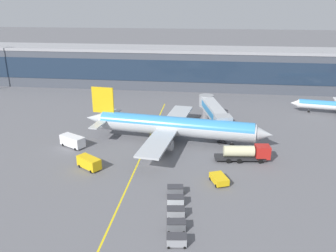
{
  "coord_description": "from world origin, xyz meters",
  "views": [
    {
      "loc": [
        10.38,
        -61.03,
        30.22
      ],
      "look_at": [
        1.37,
        9.65,
        4.5
      ],
      "focal_mm": 37.21,
      "sensor_mm": 36.0,
      "label": 1
    }
  ],
  "objects_px": {
    "lavatory_truck": "(73,141)",
    "baggage_cart_0": "(177,240)",
    "baggage_cart_4": "(175,190)",
    "baggage_cart_2": "(176,212)",
    "baggage_cart_3": "(176,200)",
    "baggage_cart_1": "(176,225)",
    "main_airliner": "(174,126)",
    "pushback_tug": "(219,179)",
    "crew_van": "(89,162)",
    "fuel_tanker": "(246,153)"
  },
  "relations": [
    {
      "from": "fuel_tanker",
      "to": "crew_van",
      "type": "height_order",
      "value": "fuel_tanker"
    },
    {
      "from": "fuel_tanker",
      "to": "baggage_cart_2",
      "type": "relative_size",
      "value": 3.91
    },
    {
      "from": "baggage_cart_3",
      "to": "crew_van",
      "type": "bearing_deg",
      "value": 149.54
    },
    {
      "from": "pushback_tug",
      "to": "crew_van",
      "type": "bearing_deg",
      "value": 173.93
    },
    {
      "from": "main_airliner",
      "to": "baggage_cart_0",
      "type": "distance_m",
      "value": 35.63
    },
    {
      "from": "baggage_cart_1",
      "to": "baggage_cart_3",
      "type": "bearing_deg",
      "value": 96.95
    },
    {
      "from": "baggage_cart_3",
      "to": "main_airliner",
      "type": "bearing_deg",
      "value": 96.89
    },
    {
      "from": "pushback_tug",
      "to": "baggage_cart_4",
      "type": "bearing_deg",
      "value": -147.9
    },
    {
      "from": "fuel_tanker",
      "to": "pushback_tug",
      "type": "xyz_separation_m",
      "value": [
        -5.34,
        -9.93,
        -0.9
      ]
    },
    {
      "from": "baggage_cart_0",
      "to": "baggage_cart_3",
      "type": "xyz_separation_m",
      "value": [
        -1.16,
        9.53,
        0.0
      ]
    },
    {
      "from": "fuel_tanker",
      "to": "lavatory_truck",
      "type": "height_order",
      "value": "fuel_tanker"
    },
    {
      "from": "baggage_cart_3",
      "to": "baggage_cart_4",
      "type": "height_order",
      "value": "same"
    },
    {
      "from": "baggage_cart_1",
      "to": "baggage_cart_4",
      "type": "xyz_separation_m",
      "value": [
        -1.16,
        9.53,
        0.0
      ]
    },
    {
      "from": "pushback_tug",
      "to": "lavatory_truck",
      "type": "bearing_deg",
      "value": 158.6
    },
    {
      "from": "fuel_tanker",
      "to": "baggage_cart_1",
      "type": "relative_size",
      "value": 3.91
    },
    {
      "from": "fuel_tanker",
      "to": "baggage_cart_3",
      "type": "bearing_deg",
      "value": -124.66
    },
    {
      "from": "lavatory_truck",
      "to": "baggage_cart_0",
      "type": "distance_m",
      "value": 39.33
    },
    {
      "from": "main_airliner",
      "to": "fuel_tanker",
      "type": "distance_m",
      "value": 17.43
    },
    {
      "from": "lavatory_truck",
      "to": "baggage_cart_4",
      "type": "bearing_deg",
      "value": -34.84
    },
    {
      "from": "baggage_cart_2",
      "to": "baggage_cart_4",
      "type": "relative_size",
      "value": 1.0
    },
    {
      "from": "fuel_tanker",
      "to": "baggage_cart_2",
      "type": "bearing_deg",
      "value": -119.57
    },
    {
      "from": "baggage_cart_2",
      "to": "main_airliner",
      "type": "bearing_deg",
      "value": 96.9
    },
    {
      "from": "lavatory_truck",
      "to": "baggage_cart_4",
      "type": "height_order",
      "value": "lavatory_truck"
    },
    {
      "from": "pushback_tug",
      "to": "baggage_cart_2",
      "type": "distance_m",
      "value": 12.69
    },
    {
      "from": "crew_van",
      "to": "baggage_cart_2",
      "type": "relative_size",
      "value": 1.89
    },
    {
      "from": "baggage_cart_0",
      "to": "baggage_cart_4",
      "type": "bearing_deg",
      "value": 96.95
    },
    {
      "from": "crew_van",
      "to": "baggage_cart_0",
      "type": "bearing_deg",
      "value": -46.68
    },
    {
      "from": "baggage_cart_2",
      "to": "baggage_cart_3",
      "type": "distance_m",
      "value": 3.2
    },
    {
      "from": "crew_van",
      "to": "lavatory_truck",
      "type": "xyz_separation_m",
      "value": [
        -7.13,
        9.77,
        0.11
      ]
    },
    {
      "from": "lavatory_truck",
      "to": "fuel_tanker",
      "type": "bearing_deg",
      "value": -3.78
    },
    {
      "from": "main_airliner",
      "to": "crew_van",
      "type": "relative_size",
      "value": 8.04
    },
    {
      "from": "pushback_tug",
      "to": "baggage_cart_1",
      "type": "relative_size",
      "value": 1.56
    },
    {
      "from": "main_airliner",
      "to": "lavatory_truck",
      "type": "relative_size",
      "value": 6.91
    },
    {
      "from": "baggage_cart_3",
      "to": "baggage_cart_4",
      "type": "distance_m",
      "value": 3.2
    },
    {
      "from": "baggage_cart_2",
      "to": "baggage_cart_0",
      "type": "bearing_deg",
      "value": -83.05
    },
    {
      "from": "baggage_cart_4",
      "to": "fuel_tanker",
      "type": "bearing_deg",
      "value": 48.99
    },
    {
      "from": "baggage_cart_3",
      "to": "pushback_tug",
      "type": "bearing_deg",
      "value": 48.37
    },
    {
      "from": "crew_van",
      "to": "pushback_tug",
      "type": "bearing_deg",
      "value": -6.07
    },
    {
      "from": "baggage_cart_2",
      "to": "crew_van",
      "type": "bearing_deg",
      "value": 143.04
    },
    {
      "from": "baggage_cart_1",
      "to": "baggage_cart_2",
      "type": "xyz_separation_m",
      "value": [
        -0.39,
        3.18,
        0.0
      ]
    },
    {
      "from": "baggage_cart_0",
      "to": "baggage_cart_1",
      "type": "distance_m",
      "value": 3.2
    },
    {
      "from": "lavatory_truck",
      "to": "baggage_cart_0",
      "type": "height_order",
      "value": "lavatory_truck"
    },
    {
      "from": "fuel_tanker",
      "to": "baggage_cart_0",
      "type": "relative_size",
      "value": 3.91
    },
    {
      "from": "lavatory_truck",
      "to": "baggage_cart_4",
      "type": "distance_m",
      "value": 29.63
    },
    {
      "from": "crew_van",
      "to": "baggage_cart_0",
      "type": "xyz_separation_m",
      "value": [
        18.73,
        -19.86,
        -0.53
      ]
    },
    {
      "from": "baggage_cart_2",
      "to": "baggage_cart_4",
      "type": "height_order",
      "value": "same"
    },
    {
      "from": "main_airliner",
      "to": "crew_van",
      "type": "bearing_deg",
      "value": -133.23
    },
    {
      "from": "fuel_tanker",
      "to": "baggage_cart_2",
      "type": "distance_m",
      "value": 23.97
    },
    {
      "from": "baggage_cart_3",
      "to": "baggage_cart_1",
      "type": "bearing_deg",
      "value": -83.05
    },
    {
      "from": "pushback_tug",
      "to": "main_airliner",
      "type": "bearing_deg",
      "value": 119.03
    }
  ]
}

